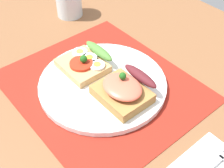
# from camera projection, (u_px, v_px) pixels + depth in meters

# --- Properties ---
(ground_plane) EXTENTS (1.20, 0.90, 0.03)m
(ground_plane) POSITION_uv_depth(u_px,v_px,m) (103.00, 92.00, 0.64)
(ground_plane) COLOR brown
(placemat) EXTENTS (0.38, 0.33, 0.00)m
(placemat) POSITION_uv_depth(u_px,v_px,m) (103.00, 86.00, 0.63)
(placemat) COLOR maroon
(placemat) RESTS_ON ground_plane
(plate) EXTENTS (0.26, 0.26, 0.01)m
(plate) POSITION_uv_depth(u_px,v_px,m) (103.00, 84.00, 0.62)
(plate) COLOR white
(plate) RESTS_ON placemat
(sandwich_egg_tomato) EXTENTS (0.10, 0.10, 0.04)m
(sandwich_egg_tomato) POSITION_uv_depth(u_px,v_px,m) (86.00, 62.00, 0.64)
(sandwich_egg_tomato) COLOR tan
(sandwich_egg_tomato) RESTS_ON plate
(sandwich_salmon) EXTENTS (0.10, 0.10, 0.05)m
(sandwich_salmon) POSITION_uv_depth(u_px,v_px,m) (125.00, 89.00, 0.57)
(sandwich_salmon) COLOR olive
(sandwich_salmon) RESTS_ON plate
(fork) EXTENTS (0.02, 0.15, 0.00)m
(fork) POSITION_uv_depth(u_px,v_px,m) (209.00, 168.00, 0.48)
(fork) COLOR #B7B7BC
(fork) RESTS_ON napkin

